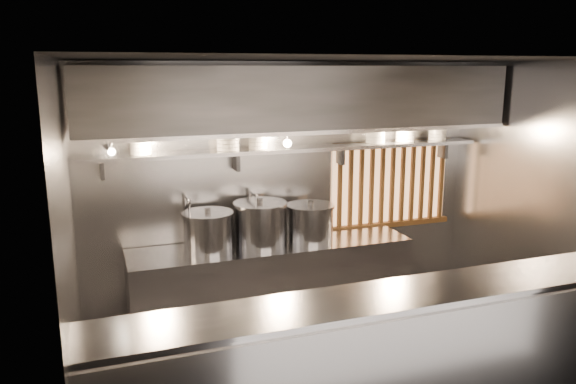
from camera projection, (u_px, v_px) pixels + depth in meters
floor at (341, 369)px, 5.20m from camera, size 4.50×4.50×0.00m
ceiling at (348, 59)px, 4.59m from camera, size 4.50×4.50×0.00m
wall_back at (287, 189)px, 6.28m from camera, size 4.50×0.00×4.50m
wall_left at (69, 251)px, 4.16m from camera, size 0.00×3.00×3.00m
wall_right at (547, 203)px, 5.63m from camera, size 0.00×3.00×3.00m
serving_counter at (396, 364)px, 4.20m from camera, size 4.50×0.56×1.13m
cooking_bench at (272, 284)px, 6.04m from camera, size 3.00×0.70×0.90m
bowl_shelf at (292, 149)px, 6.01m from camera, size 4.40×0.34×0.04m
exhaust_hood at (300, 99)px, 5.69m from camera, size 4.40×0.81×0.65m
wood_screen at (391, 184)px, 6.66m from camera, size 1.56×0.09×1.04m
faucet_left at (186, 209)px, 5.80m from camera, size 0.04×0.30×0.50m
faucet_right at (252, 203)px, 6.03m from camera, size 0.04×0.30×0.50m
heat_lamp at (108, 145)px, 4.91m from camera, size 0.25×0.35×0.20m
pendant_bulb at (287, 143)px, 5.85m from camera, size 0.09×0.09×0.19m
stock_pot_left at (208, 231)px, 5.70m from camera, size 0.68×0.68×0.45m
stock_pot_mid at (260, 223)px, 5.89m from camera, size 0.70×0.70×0.50m
stock_pot_right at (310, 222)px, 6.06m from camera, size 0.67×0.67×0.44m
bowl_stack_0 at (141, 148)px, 5.47m from camera, size 0.23×0.23×0.13m
bowl_stack_1 at (228, 144)px, 5.76m from camera, size 0.24×0.24×0.13m
bowl_stack_2 at (258, 141)px, 5.86m from camera, size 0.21×0.21×0.17m
bowl_stack_3 at (375, 136)px, 6.31m from camera, size 0.23×0.23×0.17m
bowl_stack_4 at (405, 136)px, 6.44m from camera, size 0.23×0.23×0.13m
bowl_stack_5 at (437, 134)px, 6.58m from camera, size 0.22×0.22×0.13m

